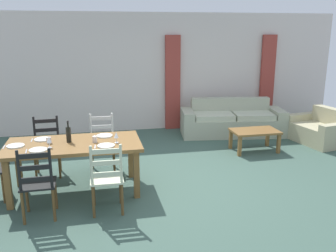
{
  "coord_description": "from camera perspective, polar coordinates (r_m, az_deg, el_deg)",
  "views": [
    {
      "loc": [
        -1.14,
        -5.14,
        2.32
      ],
      "look_at": [
        0.08,
        0.63,
        0.75
      ],
      "focal_mm": 38.88,
      "sensor_mm": 36.0,
      "label": 1
    }
  ],
  "objects": [
    {
      "name": "couch",
      "position": [
        8.39,
        9.96,
        0.68
      ],
      "size": [
        2.37,
        1.11,
        0.8
      ],
      "color": "#A5A98F",
      "rests_on": "ground_plane"
    },
    {
      "name": "dinner_plate_near_left",
      "position": [
        5.18,
        -19.7,
        -3.56
      ],
      "size": [
        0.24,
        0.24,
        0.02
      ],
      "primitive_type": "cylinder",
      "color": "white",
      "rests_on": "dining_table"
    },
    {
      "name": "wine_glass_near_left",
      "position": [
        5.22,
        -18.15,
        -2.1
      ],
      "size": [
        0.06,
        0.06,
        0.16
      ],
      "color": "white",
      "rests_on": "dining_table"
    },
    {
      "name": "curtain_panel_right",
      "position": [
        9.41,
        15.27,
        6.93
      ],
      "size": [
        0.35,
        0.08,
        2.2
      ],
      "primitive_type": "cube",
      "color": "#993A30",
      "rests_on": "ground_plane"
    },
    {
      "name": "wall_far",
      "position": [
        8.57,
        -4.22,
        8.37
      ],
      "size": [
        9.6,
        0.16,
        2.7
      ],
      "primitive_type": "cube",
      "color": "beige",
      "rests_on": "ground_plane"
    },
    {
      "name": "fork_near_right",
      "position": [
        5.12,
        -11.36,
        -3.21
      ],
      "size": [
        0.03,
        0.17,
        0.01
      ],
      "primitive_type": "cube",
      "rotation": [
        0.0,
        0.0,
        -0.06
      ],
      "color": "silver",
      "rests_on": "dining_table"
    },
    {
      "name": "coffee_cup_primary",
      "position": [
        5.33,
        -11.41,
        -2.05
      ],
      "size": [
        0.07,
        0.07,
        0.09
      ],
      "primitive_type": "cylinder",
      "color": "beige",
      "rests_on": "dining_table"
    },
    {
      "name": "fork_head_west",
      "position": [
        5.5,
        -24.32,
        -3.01
      ],
      "size": [
        0.02,
        0.17,
        0.01
      ],
      "primitive_type": "cube",
      "rotation": [
        0.0,
        0.0,
        0.04
      ],
      "color": "silver",
      "rests_on": "dining_table"
    },
    {
      "name": "dinner_plate_head_west",
      "position": [
        5.47,
        -22.79,
        -2.89
      ],
      "size": [
        0.24,
        0.24,
        0.02
      ],
      "primitive_type": "cylinder",
      "color": "white",
      "rests_on": "dining_table"
    },
    {
      "name": "dinner_plate_far_left",
      "position": [
        5.65,
        -19.06,
        -1.98
      ],
      "size": [
        0.24,
        0.24,
        0.02
      ],
      "primitive_type": "cylinder",
      "color": "white",
      "rests_on": "dining_table"
    },
    {
      "name": "dinner_plate_far_right",
      "position": [
        5.6,
        -9.91,
        -1.51
      ],
      "size": [
        0.24,
        0.24,
        0.02
      ],
      "primitive_type": "cylinder",
      "color": "white",
      "rests_on": "dining_table"
    },
    {
      "name": "dining_chair_near_left",
      "position": [
        4.83,
        -19.76,
        -8.46
      ],
      "size": [
        0.43,
        0.41,
        0.96
      ],
      "color": "black",
      "rests_on": "ground_plane"
    },
    {
      "name": "dinner_plate_near_right",
      "position": [
        5.12,
        -9.69,
        -3.06
      ],
      "size": [
        0.24,
        0.24,
        0.02
      ],
      "primitive_type": "cylinder",
      "color": "white",
      "rests_on": "dining_table"
    },
    {
      "name": "wine_bottle",
      "position": [
        5.4,
        -15.32,
        -1.26
      ],
      "size": [
        0.07,
        0.07,
        0.32
      ],
      "color": "black",
      "rests_on": "dining_table"
    },
    {
      "name": "coffee_cup_secondary",
      "position": [
        5.44,
        -18.18,
        -2.14
      ],
      "size": [
        0.07,
        0.07,
        0.09
      ],
      "primitive_type": "cylinder",
      "color": "beige",
      "rests_on": "dining_table"
    },
    {
      "name": "dining_chair_near_right",
      "position": [
        4.76,
        -9.58,
        -8.07
      ],
      "size": [
        0.43,
        0.41,
        0.96
      ],
      "color": "beige",
      "rests_on": "ground_plane"
    },
    {
      "name": "dining_table",
      "position": [
        5.4,
        -14.54,
        -3.47
      ],
      "size": [
        1.9,
        0.96,
        0.75
      ],
      "color": "brown",
      "rests_on": "ground_plane"
    },
    {
      "name": "curtain_panel_left",
      "position": [
        8.59,
        0.75,
        6.74
      ],
      "size": [
        0.35,
        0.08,
        2.2
      ],
      "primitive_type": "cube",
      "color": "#993A30",
      "rests_on": "ground_plane"
    },
    {
      "name": "fork_near_left",
      "position": [
        5.2,
        -21.33,
        -3.69
      ],
      "size": [
        0.03,
        0.17,
        0.01
      ],
      "primitive_type": "cube",
      "rotation": [
        0.0,
        0.0,
        0.09
      ],
      "color": "silver",
      "rests_on": "dining_table"
    },
    {
      "name": "dining_chair_far_left",
      "position": [
        6.23,
        -18.43,
        -3.1
      ],
      "size": [
        0.44,
        0.42,
        0.96
      ],
      "color": "black",
      "rests_on": "ground_plane"
    },
    {
      "name": "wine_glass_near_right",
      "position": [
        5.23,
        -8.12,
        -1.47
      ],
      "size": [
        0.06,
        0.06,
        0.16
      ],
      "color": "white",
      "rests_on": "dining_table"
    },
    {
      "name": "dining_chair_far_right",
      "position": [
        6.19,
        -10.26,
        -2.66
      ],
      "size": [
        0.43,
        0.41,
        0.96
      ],
      "color": "beige",
      "rests_on": "ground_plane"
    },
    {
      "name": "armchair_upholstered",
      "position": [
        8.34,
        22.71,
        -0.66
      ],
      "size": [
        1.0,
        1.29,
        0.72
      ],
      "color": "tan",
      "rests_on": "ground_plane"
    },
    {
      "name": "coffee_table",
      "position": [
        7.3,
        13.44,
        -1.14
      ],
      "size": [
        0.9,
        0.56,
        0.42
      ],
      "color": "brown",
      "rests_on": "ground_plane"
    },
    {
      "name": "fork_far_right",
      "position": [
        5.6,
        -11.44,
        -1.65
      ],
      "size": [
        0.02,
        0.17,
        0.01
      ],
      "primitive_type": "cube",
      "rotation": [
        0.0,
        0.0,
        -0.04
      ],
      "color": "silver",
      "rests_on": "dining_table"
    },
    {
      "name": "fork_far_left",
      "position": [
        5.68,
        -20.56,
        -2.11
      ],
      "size": [
        0.02,
        0.17,
        0.01
      ],
      "primitive_type": "cube",
      "rotation": [
        0.0,
        0.0,
        0.01
      ],
      "color": "silver",
      "rests_on": "dining_table"
    },
    {
      "name": "ground_plane",
      "position": [
        5.76,
        0.55,
        -8.97
      ],
      "size": [
        9.6,
        9.6,
        0.02
      ],
      "primitive_type": "cube",
      "color": "#3B5549"
    }
  ]
}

